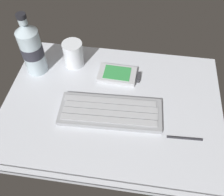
{
  "coord_description": "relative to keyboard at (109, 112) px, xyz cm",
  "views": [
    {
      "loc": [
        6.37,
        -43.85,
        59.92
      ],
      "look_at": [
        0.0,
        0.0,
        3.0
      ],
      "focal_mm": 40.56,
      "sensor_mm": 36.0,
      "label": 1
    }
  ],
  "objects": [
    {
      "name": "water_bottle",
      "position": [
        -25.71,
        14.0,
        8.2
      ],
      "size": [
        6.73,
        6.73,
        20.8
      ],
      "color": "silver",
      "rests_on": "ground_plane"
    },
    {
      "name": "handheld_device",
      "position": [
        1.1,
        14.77,
        -0.08
      ],
      "size": [
        12.98,
        7.99,
        1.5
      ],
      "color": "#B7BABF",
      "rests_on": "ground_plane"
    },
    {
      "name": "juice_cup",
      "position": [
        -14.38,
        18.36,
        3.1
      ],
      "size": [
        6.4,
        6.4,
        8.5
      ],
      "color": "silver",
      "rests_on": "ground_plane"
    },
    {
      "name": "keyboard",
      "position": [
        0.0,
        0.0,
        0.0
      ],
      "size": [
        29.49,
        12.36,
        1.7
      ],
      "color": "#93969B",
      "rests_on": "ground_plane"
    },
    {
      "name": "stylus_pen",
      "position": [
        21.29,
        -5.15,
        -0.46
      ],
      "size": [
        9.52,
        1.14,
        0.7
      ],
      "primitive_type": "cylinder",
      "rotation": [
        0.0,
        1.57,
        0.05
      ],
      "color": "#26262B",
      "rests_on": "ground_plane"
    },
    {
      "name": "ground_plane",
      "position": [
        0.44,
        3.04,
        -1.79
      ],
      "size": [
        64.0,
        48.0,
        2.8
      ],
      "color": "silver"
    }
  ]
}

